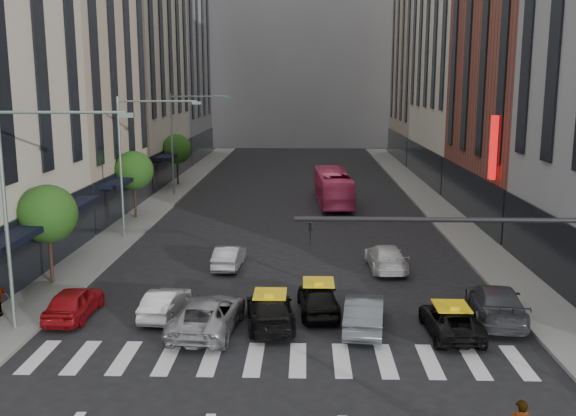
# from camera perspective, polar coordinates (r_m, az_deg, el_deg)

# --- Properties ---
(ground) EXTENTS (160.00, 160.00, 0.00)m
(ground) POSITION_cam_1_polar(r_m,az_deg,el_deg) (22.74, -0.73, -14.88)
(ground) COLOR black
(ground) RESTS_ON ground
(sidewalk_left) EXTENTS (3.00, 96.00, 0.15)m
(sidewalk_left) POSITION_cam_1_polar(r_m,az_deg,el_deg) (52.86, -11.94, 0.00)
(sidewalk_left) COLOR slate
(sidewalk_left) RESTS_ON ground
(sidewalk_right) EXTENTS (3.00, 96.00, 0.15)m
(sidewalk_right) POSITION_cam_1_polar(r_m,az_deg,el_deg) (52.49, 13.27, -0.13)
(sidewalk_right) COLOR slate
(sidewalk_right) RESTS_ON ground
(building_left_b) EXTENTS (8.00, 16.00, 24.00)m
(building_left_b) POSITION_cam_1_polar(r_m,az_deg,el_deg) (51.68, -19.10, 12.69)
(building_left_b) COLOR tan
(building_left_b) RESTS_ON ground
(building_left_c) EXTENTS (8.00, 20.00, 36.00)m
(building_left_c) POSITION_cam_1_polar(r_m,az_deg,el_deg) (69.28, -14.00, 17.36)
(building_left_c) COLOR beige
(building_left_c) RESTS_ON ground
(building_left_d) EXTENTS (8.00, 18.00, 30.00)m
(building_left_d) POSITION_cam_1_polar(r_m,az_deg,el_deg) (87.44, -10.51, 14.12)
(building_left_d) COLOR gray
(building_left_d) RESTS_ON ground
(building_right_b) EXTENTS (8.00, 18.00, 26.00)m
(building_right_b) POSITION_cam_1_polar(r_m,az_deg,el_deg) (50.22, 20.98, 13.79)
(building_right_b) COLOR brown
(building_right_b) RESTS_ON ground
(building_right_d) EXTENTS (8.00, 18.00, 28.00)m
(building_right_d) POSITION_cam_1_polar(r_m,az_deg,el_deg) (87.06, 12.63, 13.40)
(building_right_d) COLOR tan
(building_right_d) RESTS_ON ground
(building_far) EXTENTS (30.00, 10.00, 36.00)m
(building_far) POSITION_cam_1_polar(r_m,az_deg,el_deg) (105.76, 1.17, 15.35)
(building_far) COLOR gray
(building_far) RESTS_ON ground
(tree_near) EXTENTS (2.88, 2.88, 4.95)m
(tree_near) POSITION_cam_1_polar(r_m,az_deg,el_deg) (33.56, -20.58, -0.50)
(tree_near) COLOR black
(tree_near) RESTS_ON sidewalk_left
(tree_mid) EXTENTS (2.88, 2.88, 4.95)m
(tree_mid) POSITION_cam_1_polar(r_m,az_deg,el_deg) (48.55, -13.54, 3.25)
(tree_mid) COLOR black
(tree_mid) RESTS_ON sidewalk_left
(tree_far) EXTENTS (2.88, 2.88, 4.95)m
(tree_far) POSITION_cam_1_polar(r_m,az_deg,el_deg) (64.03, -9.85, 5.19)
(tree_far) COLOR black
(tree_far) RESTS_ON sidewalk_left
(streetlamp_near) EXTENTS (5.38, 0.25, 9.00)m
(streetlamp_near) POSITION_cam_1_polar(r_m,az_deg,el_deg) (27.07, -22.16, 1.63)
(streetlamp_near) COLOR gray
(streetlamp_near) RESTS_ON sidewalk_left
(streetlamp_mid) EXTENTS (5.38, 0.25, 9.00)m
(streetlamp_mid) POSITION_cam_1_polar(r_m,az_deg,el_deg) (42.08, -13.47, 5.20)
(streetlamp_mid) COLOR gray
(streetlamp_mid) RESTS_ON sidewalk_left
(streetlamp_far) EXTENTS (5.38, 0.25, 9.00)m
(streetlamp_far) POSITION_cam_1_polar(r_m,az_deg,el_deg) (57.63, -9.37, 6.83)
(streetlamp_far) COLOR gray
(streetlamp_far) RESTS_ON sidewalk_left
(traffic_signal) EXTENTS (10.10, 0.20, 6.00)m
(traffic_signal) POSITION_cam_1_polar(r_m,az_deg,el_deg) (21.33, 20.32, -4.52)
(traffic_signal) COLOR black
(traffic_signal) RESTS_ON ground
(liberty_sign) EXTENTS (0.30, 0.70, 4.00)m
(liberty_sign) POSITION_cam_1_polar(r_m,az_deg,el_deg) (42.31, 17.79, 5.14)
(liberty_sign) COLOR red
(liberty_sign) RESTS_ON ground
(car_red) EXTENTS (1.67, 4.06, 1.38)m
(car_red) POSITION_cam_1_polar(r_m,az_deg,el_deg) (29.34, -18.48, -7.95)
(car_red) COLOR maroon
(car_red) RESTS_ON ground
(car_white_front) EXTENTS (1.66, 3.83, 1.23)m
(car_white_front) POSITION_cam_1_polar(r_m,az_deg,el_deg) (28.51, -10.86, -8.28)
(car_white_front) COLOR #BDBDBD
(car_white_front) RESTS_ON ground
(car_silver) EXTENTS (2.88, 5.39, 1.44)m
(car_silver) POSITION_cam_1_polar(r_m,az_deg,el_deg) (26.57, -7.16, -9.37)
(car_silver) COLOR #9A9A9F
(car_silver) RESTS_ON ground
(taxi_left) EXTENTS (2.42, 4.87, 1.36)m
(taxi_left) POSITION_cam_1_polar(r_m,az_deg,el_deg) (26.99, -1.60, -9.04)
(taxi_left) COLOR black
(taxi_left) RESTS_ON ground
(taxi_center) EXTENTS (2.00, 4.26, 1.41)m
(taxi_center) POSITION_cam_1_polar(r_m,az_deg,el_deg) (28.35, 2.72, -8.01)
(taxi_center) COLOR black
(taxi_center) RESTS_ON ground
(car_grey_mid) EXTENTS (2.06, 4.54, 1.44)m
(car_grey_mid) POSITION_cam_1_polar(r_m,az_deg,el_deg) (26.74, 6.80, -9.22)
(car_grey_mid) COLOR #484C51
(car_grey_mid) RESTS_ON ground
(taxi_right) EXTENTS (2.11, 4.30, 1.18)m
(taxi_right) POSITION_cam_1_polar(r_m,az_deg,el_deg) (26.89, 14.27, -9.68)
(taxi_right) COLOR black
(taxi_right) RESTS_ON ground
(car_grey_curb) EXTENTS (2.80, 5.46, 1.52)m
(car_grey_curb) POSITION_cam_1_polar(r_m,az_deg,el_deg) (28.94, 18.02, -8.04)
(car_grey_curb) COLOR #3B3D42
(car_grey_curb) RESTS_ON ground
(car_row2_left) EXTENTS (1.55, 3.87, 1.25)m
(car_row2_left) POSITION_cam_1_polar(r_m,az_deg,el_deg) (35.38, -5.27, -4.30)
(car_row2_left) COLOR #A7A7AC
(car_row2_left) RESTS_ON ground
(car_row2_right) EXTENTS (2.12, 4.76, 1.36)m
(car_row2_right) POSITION_cam_1_polar(r_m,az_deg,el_deg) (35.28, 8.68, -4.34)
(car_row2_right) COLOR silver
(car_row2_right) RESTS_ON ground
(bus) EXTENTS (3.00, 10.55, 2.91)m
(bus) POSITION_cam_1_polar(r_m,az_deg,el_deg) (53.69, 4.01, 1.87)
(bus) COLOR #EA447C
(bus) RESTS_ON ground
(rider) EXTENTS (0.61, 0.40, 1.66)m
(rider) POSITION_cam_1_polar(r_m,az_deg,el_deg) (18.36, 20.01, -16.22)
(rider) COLOR gray
(rider) RESTS_ON motorcycle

